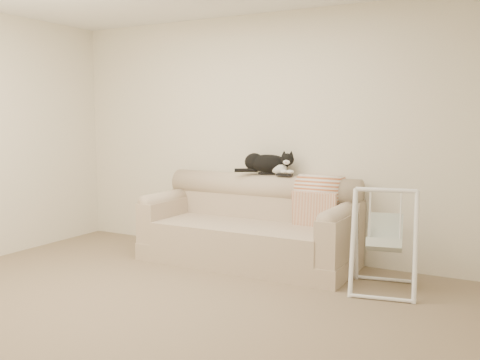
# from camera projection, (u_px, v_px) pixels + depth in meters

# --- Properties ---
(ground_plane) EXTENTS (5.00, 5.00, 0.00)m
(ground_plane) POSITION_uv_depth(u_px,v_px,m) (157.00, 310.00, 4.18)
(ground_plane) COLOR #78634F
(ground_plane) RESTS_ON ground
(room_shell) EXTENTS (5.04, 4.04, 2.60)m
(room_shell) POSITION_uv_depth(u_px,v_px,m) (153.00, 113.00, 4.01)
(room_shell) COLOR beige
(room_shell) RESTS_ON ground
(sofa) EXTENTS (2.20, 0.93, 0.90)m
(sofa) POSITION_uv_depth(u_px,v_px,m) (251.00, 228.00, 5.55)
(sofa) COLOR tan
(sofa) RESTS_ON ground
(remote_a) EXTENTS (0.19, 0.10, 0.03)m
(remote_a) POSITION_uv_depth(u_px,v_px,m) (267.00, 173.00, 5.68)
(remote_a) COLOR black
(remote_a) RESTS_ON sofa
(remote_b) EXTENTS (0.17, 0.06, 0.02)m
(remote_b) POSITION_uv_depth(u_px,v_px,m) (284.00, 175.00, 5.52)
(remote_b) COLOR black
(remote_b) RESTS_ON sofa
(tuxedo_cat) EXTENTS (0.64, 0.32, 0.25)m
(tuxedo_cat) POSITION_uv_depth(u_px,v_px,m) (268.00, 163.00, 5.65)
(tuxedo_cat) COLOR black
(tuxedo_cat) RESTS_ON sofa
(throw_blanket) EXTENTS (0.46, 0.38, 0.58)m
(throw_blanket) POSITION_uv_depth(u_px,v_px,m) (320.00, 195.00, 5.39)
(throw_blanket) COLOR #B95A2B
(throw_blanket) RESTS_ON sofa
(baby_swing) EXTENTS (0.65, 0.68, 0.91)m
(baby_swing) POSITION_uv_depth(u_px,v_px,m) (385.00, 240.00, 4.61)
(baby_swing) COLOR white
(baby_swing) RESTS_ON ground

